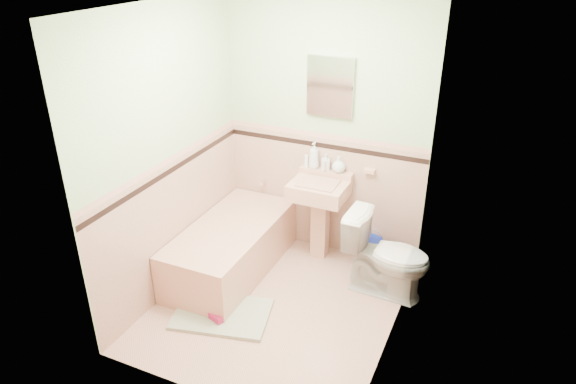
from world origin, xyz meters
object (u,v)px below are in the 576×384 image
at_px(soap_bottle_left, 314,155).
at_px(soap_bottle_right, 339,164).
at_px(sink, 318,221).
at_px(shoe, 216,317).
at_px(toilet, 387,255).
at_px(soap_bottle_mid, 326,162).
at_px(medicine_cabinet, 330,87).
at_px(bathtub, 231,249).
at_px(bucket, 368,253).

bearing_deg(soap_bottle_left, soap_bottle_right, 0.00).
distance_m(sink, shoe, 1.39).
bearing_deg(toilet, soap_bottle_right, 57.21).
relative_size(soap_bottle_mid, soap_bottle_right, 1.03).
distance_m(sink, soap_bottle_right, 0.60).
relative_size(medicine_cabinet, soap_bottle_mid, 3.29).
xyz_separation_m(sink, soap_bottle_mid, (-0.01, 0.18, 0.56)).
distance_m(soap_bottle_left, shoe, 1.77).
relative_size(bathtub, soap_bottle_mid, 8.99).
height_order(toilet, shoe, toilet).
bearing_deg(sink, soap_bottle_right, 55.31).
xyz_separation_m(soap_bottle_left, soap_bottle_right, (0.25, 0.00, -0.05)).
bearing_deg(bathtub, bucket, 27.31).
distance_m(soap_bottle_mid, soap_bottle_right, 0.13).
relative_size(soap_bottle_left, shoe, 1.90).
relative_size(medicine_cabinet, soap_bottle_right, 3.38).
bearing_deg(shoe, soap_bottle_mid, 92.96).
xyz_separation_m(soap_bottle_right, toilet, (0.63, -0.45, -0.59)).
xyz_separation_m(medicine_cabinet, toilet, (0.76, -0.48, -1.32)).
bearing_deg(soap_bottle_right, medicine_cabinet, 166.46).
distance_m(medicine_cabinet, toilet, 1.59).
relative_size(bathtub, medicine_cabinet, 2.74).
xyz_separation_m(medicine_cabinet, bucket, (0.50, -0.13, -1.56)).
relative_size(bathtub, sink, 1.80).
bearing_deg(soap_bottle_right, sink, -124.69).
bearing_deg(bucket, sink, -170.94).
bearing_deg(medicine_cabinet, soap_bottle_right, -13.54).
bearing_deg(soap_bottle_mid, bathtub, -133.36).
xyz_separation_m(soap_bottle_mid, bucket, (0.51, -0.10, -0.84)).
height_order(sink, bucket, sink).
bearing_deg(soap_bottle_left, sink, -54.21).
height_order(sink, medicine_cabinet, medicine_cabinet).
xyz_separation_m(bathtub, soap_bottle_left, (0.55, 0.71, 0.80)).
bearing_deg(medicine_cabinet, soap_bottle_mid, -107.43).
bearing_deg(toilet, bucket, 38.94).
xyz_separation_m(sink, soap_bottle_left, (-0.13, 0.18, 0.61)).
bearing_deg(bathtub, sink, 37.93).
bearing_deg(sink, soap_bottle_left, 125.79).
bearing_deg(medicine_cabinet, toilet, -32.27).
bearing_deg(bucket, toilet, -53.57).
bearing_deg(medicine_cabinet, sink, -90.00).
relative_size(sink, bucket, 2.99).
height_order(soap_bottle_mid, bucket, soap_bottle_mid).
relative_size(soap_bottle_left, bucket, 0.93).
bearing_deg(bucket, soap_bottle_right, 165.11).
bearing_deg(bathtub, soap_bottle_mid, 46.64).
height_order(sink, toilet, sink).
relative_size(bathtub, shoe, 10.92).
xyz_separation_m(soap_bottle_right, bucket, (0.38, -0.10, -0.83)).
relative_size(sink, shoe, 6.08).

